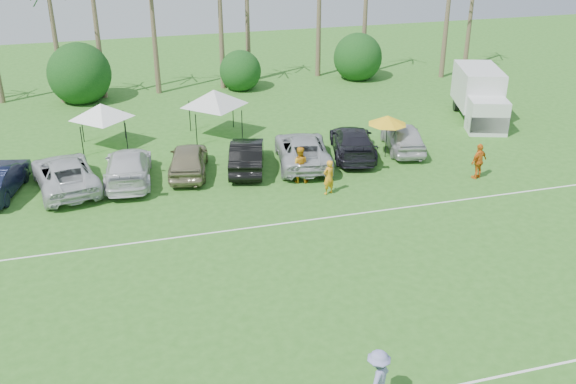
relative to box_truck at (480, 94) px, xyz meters
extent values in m
cube|color=white|center=(-19.86, -11.05, -1.81)|extent=(80.00, 0.10, 0.01)
cone|color=brown|center=(-27.86, 12.95, 3.68)|extent=(0.44, 0.44, 11.00)
cone|color=brown|center=(-23.86, 12.95, 2.18)|extent=(0.44, 0.44, 8.00)
cone|color=brown|center=(-19.86, 12.95, 2.68)|extent=(0.44, 0.44, 9.00)
cone|color=brown|center=(-15.86, 12.95, 3.18)|extent=(0.44, 0.44, 10.00)
cone|color=brown|center=(-11.86, 12.95, 3.68)|extent=(0.44, 0.44, 11.00)
cone|color=brown|center=(-6.86, 12.95, 2.18)|extent=(0.44, 0.44, 8.00)
cone|color=brown|center=(-1.86, 12.95, 2.68)|extent=(0.44, 0.44, 9.00)
cone|color=brown|center=(3.14, 12.95, 3.18)|extent=(0.44, 0.44, 10.00)
cone|color=brown|center=(7.14, 12.95, 3.68)|extent=(0.44, 0.44, 11.00)
cylinder|color=brown|center=(-25.86, 13.95, -1.12)|extent=(0.30, 0.30, 1.40)
sphere|color=#103913|center=(-25.86, 13.95, -0.02)|extent=(4.00, 4.00, 4.00)
cylinder|color=brown|center=(-13.86, 13.95, -1.12)|extent=(0.30, 0.30, 1.40)
sphere|color=#103913|center=(-13.86, 13.95, -0.02)|extent=(4.00, 4.00, 4.00)
cylinder|color=brown|center=(-3.86, 13.95, -1.12)|extent=(0.30, 0.30, 1.40)
sphere|color=#103913|center=(-3.86, 13.95, -0.02)|extent=(4.00, 4.00, 4.00)
imported|color=orange|center=(-13.65, -8.48, -0.90)|extent=(0.78, 0.64, 1.84)
imported|color=orange|center=(-14.66, -6.66, -0.82)|extent=(1.16, 1.03, 1.99)
imported|color=orange|center=(-5.24, -8.78, -0.84)|extent=(1.25, 0.86, 1.96)
cube|color=silver|center=(0.26, 0.79, 0.29)|extent=(3.95, 5.32, 2.58)
cube|color=silver|center=(-0.78, -2.35, -0.74)|extent=(2.84, 2.51, 2.17)
cube|color=black|center=(-1.03, -3.08, -1.05)|extent=(2.35, 1.05, 1.03)
cube|color=#E5590C|center=(1.49, 0.37, -0.17)|extent=(0.54, 1.57, 0.93)
cylinder|color=black|center=(-1.70, -1.82, -1.36)|extent=(0.59, 0.98, 0.93)
cylinder|color=black|center=(0.26, -2.48, -1.36)|extent=(0.59, 0.98, 0.93)
cylinder|color=black|center=(-0.32, 2.29, -1.36)|extent=(0.59, 0.98, 0.93)
cylinder|color=black|center=(1.63, 1.63, -1.36)|extent=(0.59, 0.98, 0.93)
cylinder|color=black|center=(-25.74, 0.36, -0.91)|extent=(0.06, 0.06, 1.82)
cylinder|color=black|center=(-23.22, 0.36, -0.91)|extent=(0.06, 0.06, 1.82)
cylinder|color=black|center=(-25.74, 2.89, -0.91)|extent=(0.06, 0.06, 1.82)
cylinder|color=black|center=(-23.22, 2.89, -0.91)|extent=(0.06, 0.06, 1.82)
pyramid|color=white|center=(-24.48, 1.63, 0.91)|extent=(3.93, 3.93, 0.91)
cylinder|color=black|center=(-19.09, 0.27, -0.81)|extent=(0.06, 0.06, 2.02)
cylinder|color=black|center=(-16.25, 0.27, -0.81)|extent=(0.06, 0.06, 2.02)
cylinder|color=black|center=(-19.09, 3.10, -0.81)|extent=(0.06, 0.06, 2.02)
cylinder|color=black|center=(-16.25, 3.10, -0.81)|extent=(0.06, 0.06, 2.02)
pyramid|color=silver|center=(-17.67, 1.69, 1.21)|extent=(4.36, 4.36, 1.01)
cylinder|color=black|center=(-8.76, -4.55, -0.69)|extent=(0.05, 0.05, 2.27)
cone|color=gold|center=(-8.76, -4.55, 0.45)|extent=(2.27, 2.27, 0.52)
imported|color=#8283B9|center=(-17.20, -23.08, -0.85)|extent=(1.42, 1.35, 1.93)
imported|color=silver|center=(-26.59, -4.16, -0.98)|extent=(3.92, 6.50, 1.69)
imported|color=silver|center=(-23.37, -4.08, -0.98)|extent=(2.89, 6.00, 1.69)
imported|color=#837B5B|center=(-20.16, -3.92, -0.98)|extent=(2.95, 5.25, 1.69)
imported|color=black|center=(-16.95, -4.18, -0.98)|extent=(3.01, 5.40, 1.69)
imported|color=#B1B4B7|center=(-13.74, -4.24, -0.98)|extent=(3.81, 6.46, 1.69)
imported|color=black|center=(-10.53, -3.79, -0.98)|extent=(3.73, 6.21, 1.69)
imported|color=silver|center=(-7.32, -3.81, -0.98)|extent=(3.02, 5.26, 1.69)
camera|label=1|loc=(-23.80, -36.62, 12.06)|focal=40.00mm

